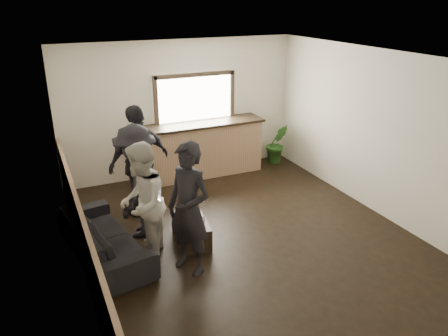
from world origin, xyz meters
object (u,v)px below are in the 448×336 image
coffee_table (191,231)px  cup_a (180,212)px  cup_b (202,221)px  person_d (139,161)px  sofa (104,237)px  bar_counter (200,146)px  person_b (142,204)px  person_a (189,209)px  person_c (137,182)px  potted_plant (277,144)px

coffee_table → cup_a: 0.35m
cup_b → person_d: size_ratio=0.06×
coffee_table → sofa: bearing=172.8°
bar_counter → coffee_table: size_ratio=3.29×
person_b → person_a: bearing=69.0°
cup_a → person_c: size_ratio=0.07×
sofa → person_c: (0.64, 0.41, 0.61)m
person_b → person_c: 0.74m
sofa → person_b: bearing=-131.8°
person_d → cup_b: bearing=93.1°
sofa → cup_b: sofa is taller
coffee_table → person_a: person_a is taller
coffee_table → cup_b: bearing=-54.3°
coffee_table → potted_plant: 3.88m
coffee_table → cup_b: (0.12, -0.17, 0.23)m
coffee_table → cup_a: (-0.09, 0.25, 0.23)m
cup_b → person_a: bearing=-127.1°
person_b → person_c: (0.12, 0.73, 0.02)m
bar_counter → person_a: size_ratio=1.44×
cup_b → cup_a: bearing=117.1°
bar_counter → person_d: 2.05m
bar_counter → cup_b: bearing=-111.0°
cup_a → potted_plant: 3.79m
potted_plant → person_a: 4.55m
cup_a → potted_plant: size_ratio=0.13×
bar_counter → coffee_table: bearing=-114.6°
person_d → sofa: bearing=33.5°
person_c → potted_plant: bearing=146.4°
person_a → person_d: size_ratio=0.96×
coffee_table → person_c: size_ratio=0.45×
cup_b → person_b: size_ratio=0.06×
sofa → potted_plant: (4.30, 2.29, 0.15)m
cup_a → cup_b: cup_b is taller
bar_counter → sofa: bar_counter is taller
sofa → person_a: person_a is taller
sofa → coffee_table: (1.30, -0.16, -0.12)m
bar_counter → potted_plant: 1.86m
bar_counter → cup_b: 2.87m
cup_b → person_b: (-0.90, 0.01, 0.47)m
bar_counter → person_a: 3.50m
person_b → potted_plant: bearing=149.3°
bar_counter → sofa: bearing=-136.3°
cup_a → bar_counter: bearing=61.1°
cup_a → person_b: bearing=-149.0°
cup_a → person_a: person_a is taller
sofa → person_d: person_d is taller
cup_b → person_c: 1.18m
bar_counter → person_d: (-1.59, -1.24, 0.33)m
sofa → person_c: person_c is taller
coffee_table → person_b: (-0.78, -0.16, 0.70)m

